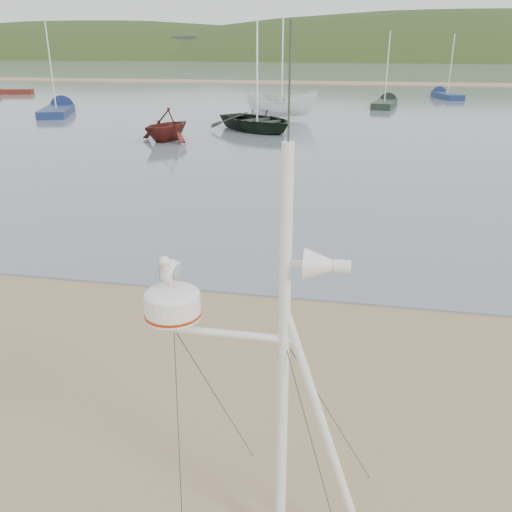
% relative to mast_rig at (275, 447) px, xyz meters
% --- Properties ---
extents(ground, '(560.00, 560.00, 0.00)m').
position_rel_mast_rig_xyz_m(ground, '(-2.53, 1.49, -1.15)').
color(ground, '#8E7352').
rests_on(ground, ground).
extents(water, '(560.00, 256.00, 0.04)m').
position_rel_mast_rig_xyz_m(water, '(-2.53, 133.49, -1.13)').
color(water, slate).
rests_on(water, ground).
extents(sandbar, '(560.00, 7.00, 0.07)m').
position_rel_mast_rig_xyz_m(sandbar, '(-2.53, 71.49, -1.08)').
color(sandbar, '#8E7352').
rests_on(sandbar, water).
extents(hill_ridge, '(620.00, 180.00, 80.00)m').
position_rel_mast_rig_xyz_m(hill_ridge, '(15.99, 236.49, -20.85)').
color(hill_ridge, '#223314').
rests_on(hill_ridge, ground).
extents(far_cottages, '(294.40, 6.30, 8.00)m').
position_rel_mast_rig_xyz_m(far_cottages, '(0.47, 197.49, 2.85)').
color(far_cottages, silver).
rests_on(far_cottages, ground).
extents(mast_rig, '(2.11, 2.25, 4.77)m').
position_rel_mast_rig_xyz_m(mast_rig, '(0.00, 0.00, 0.00)').
color(mast_rig, white).
rests_on(mast_rig, ground).
extents(boat_dark, '(3.51, 3.71, 5.55)m').
position_rel_mast_rig_xyz_m(boat_dark, '(-5.38, 27.06, 1.67)').
color(boat_dark, black).
rests_on(boat_dark, water).
extents(boat_red, '(3.13, 2.53, 3.14)m').
position_rel_mast_rig_xyz_m(boat_red, '(-9.25, 22.70, 0.46)').
color(boat_red, '#521912').
rests_on(boat_red, water).
extents(boat_white, '(1.88, 1.83, 4.82)m').
position_rel_mast_rig_xyz_m(boat_white, '(-4.84, 32.90, 1.30)').
color(boat_white, white).
rests_on(boat_white, water).
extents(sailboat_blue_far, '(2.91, 6.25, 6.06)m').
position_rel_mast_rig_xyz_m(sailboat_blue_far, '(7.69, 52.11, -0.85)').
color(sailboat_blue_far, '#16264F').
rests_on(sailboat_blue_far, ground).
extents(sailboat_blue_near, '(4.32, 7.51, 7.30)m').
position_rel_mast_rig_xyz_m(sailboat_blue_near, '(-21.48, 33.81, -0.85)').
color(sailboat_blue_near, '#16264F').
rests_on(sailboat_blue_near, ground).
extents(sailboat_dark_mid, '(2.45, 6.31, 6.15)m').
position_rel_mast_rig_xyz_m(sailboat_dark_mid, '(2.36, 43.08, -0.85)').
color(sailboat_dark_mid, black).
rests_on(sailboat_dark_mid, ground).
extents(dinghy_red_far, '(4.61, 2.20, 1.09)m').
position_rel_mast_rig_xyz_m(dinghy_red_far, '(-35.31, 47.40, -0.86)').
color(dinghy_red_far, '#521912').
rests_on(dinghy_red_far, ground).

